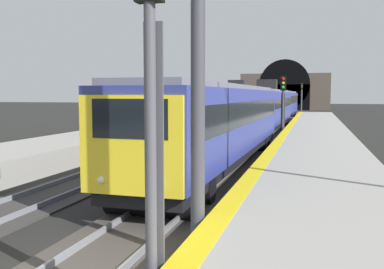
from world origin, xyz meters
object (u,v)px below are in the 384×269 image
railway_signal_far (302,95)px  railway_signal_mid (283,102)px  train_main_approaching (267,108)px  railway_signal_near (151,113)px  train_adjacent_platform (236,104)px

railway_signal_far → railway_signal_mid: bearing=0.0°
train_main_approaching → railway_signal_near: railway_signal_near is taller
train_main_approaching → railway_signal_far: railway_signal_far is taller
train_adjacent_platform → railway_signal_near: bearing=7.1°
train_adjacent_platform → railway_signal_mid: size_ratio=11.87×
train_adjacent_platform → railway_signal_near: 43.88m
railway_signal_near → train_adjacent_platform: bearing=-171.8°
train_main_approaching → railway_signal_far: size_ratio=11.09×
railway_signal_near → railway_signal_far: bearing=-180.0°
railway_signal_mid → railway_signal_near: bearing=0.0°
train_adjacent_platform → railway_signal_mid: bearing=19.5°
train_main_approaching → train_adjacent_platform: train_adjacent_platform is taller
train_adjacent_platform → railway_signal_far: 31.87m
railway_signal_mid → railway_signal_far: (47.92, -0.00, 0.41)m
train_main_approaching → railway_signal_far: (40.44, -1.94, 1.08)m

